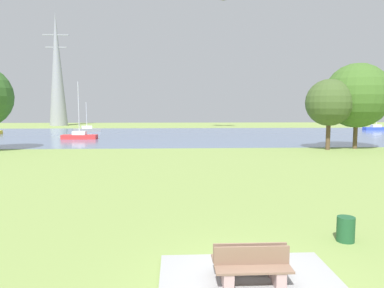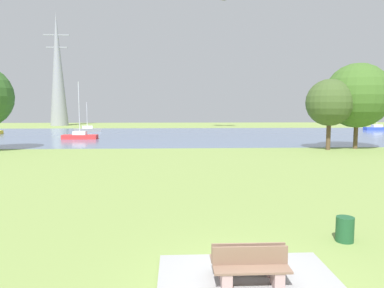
{
  "view_description": "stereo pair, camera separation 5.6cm",
  "coord_description": "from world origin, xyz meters",
  "px_view_note": "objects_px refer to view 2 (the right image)",
  "views": [
    {
      "loc": [
        -1.81,
        -8.19,
        4.23
      ],
      "look_at": [
        -0.56,
        17.55,
        1.69
      ],
      "focal_mm": 33.5,
      "sensor_mm": 36.0,
      "label": 1
    },
    {
      "loc": [
        -1.76,
        -8.2,
        4.23
      ],
      "look_at": [
        -0.56,
        17.55,
        1.69
      ],
      "focal_mm": 33.5,
      "sensor_mm": 36.0,
      "label": 2
    }
  ],
  "objects_px": {
    "electricity_pylon": "(58,69)",
    "sailboat_gray": "(87,129)",
    "sailboat_blue": "(377,128)",
    "sailboat_red": "(80,136)",
    "bench_facing_inland": "(251,271)",
    "tree_east_far": "(330,103)",
    "tree_east_near": "(357,96)",
    "bench_facing_water": "(247,261)",
    "litter_bin": "(345,229)"
  },
  "relations": [
    {
      "from": "sailboat_red",
      "to": "tree_east_near",
      "type": "relative_size",
      "value": 0.88
    },
    {
      "from": "bench_facing_inland",
      "to": "tree_east_far",
      "type": "height_order",
      "value": "tree_east_far"
    },
    {
      "from": "sailboat_gray",
      "to": "tree_east_near",
      "type": "relative_size",
      "value": 0.6
    },
    {
      "from": "sailboat_gray",
      "to": "tree_east_far",
      "type": "relative_size",
      "value": 0.75
    },
    {
      "from": "litter_bin",
      "to": "electricity_pylon",
      "type": "relative_size",
      "value": 0.03
    },
    {
      "from": "litter_bin",
      "to": "tree_east_far",
      "type": "xyz_separation_m",
      "value": [
        10.4,
        25.3,
        4.46
      ]
    },
    {
      "from": "sailboat_blue",
      "to": "tree_east_near",
      "type": "distance_m",
      "value": 38.3
    },
    {
      "from": "sailboat_gray",
      "to": "sailboat_red",
      "type": "height_order",
      "value": "sailboat_red"
    },
    {
      "from": "sailboat_blue",
      "to": "electricity_pylon",
      "type": "distance_m",
      "value": 74.14
    },
    {
      "from": "sailboat_blue",
      "to": "tree_east_far",
      "type": "xyz_separation_m",
      "value": [
        -23.96,
        -32.74,
        4.39
      ]
    },
    {
      "from": "sailboat_gray",
      "to": "tree_east_far",
      "type": "bearing_deg",
      "value": -43.59
    },
    {
      "from": "sailboat_red",
      "to": "tree_east_near",
      "type": "distance_m",
      "value": 35.52
    },
    {
      "from": "sailboat_gray",
      "to": "sailboat_blue",
      "type": "xyz_separation_m",
      "value": [
        55.95,
        2.29,
        0.02
      ]
    },
    {
      "from": "litter_bin",
      "to": "sailboat_blue",
      "type": "bearing_deg",
      "value": 59.37
    },
    {
      "from": "bench_facing_inland",
      "to": "sailboat_red",
      "type": "distance_m",
      "value": 45.17
    },
    {
      "from": "sailboat_red",
      "to": "tree_east_far",
      "type": "bearing_deg",
      "value": -26.23
    },
    {
      "from": "litter_bin",
      "to": "sailboat_gray",
      "type": "relative_size",
      "value": 0.15
    },
    {
      "from": "sailboat_gray",
      "to": "electricity_pylon",
      "type": "xyz_separation_m",
      "value": [
        -13.13,
        25.55,
        13.59
      ]
    },
    {
      "from": "bench_facing_water",
      "to": "tree_east_far",
      "type": "bearing_deg",
      "value": 63.11
    },
    {
      "from": "litter_bin",
      "to": "sailboat_gray",
      "type": "distance_m",
      "value": 59.78
    },
    {
      "from": "tree_east_far",
      "to": "tree_east_near",
      "type": "distance_m",
      "value": 3.53
    },
    {
      "from": "sailboat_blue",
      "to": "tree_east_near",
      "type": "bearing_deg",
      "value": -122.93
    },
    {
      "from": "sailboat_gray",
      "to": "sailboat_red",
      "type": "xyz_separation_m",
      "value": [
        2.86,
        -16.1,
        0.03
      ]
    },
    {
      "from": "bench_facing_water",
      "to": "sailboat_gray",
      "type": "bearing_deg",
      "value": 107.17
    },
    {
      "from": "sailboat_blue",
      "to": "electricity_pylon",
      "type": "xyz_separation_m",
      "value": [
        -69.08,
        23.27,
        13.56
      ]
    },
    {
      "from": "litter_bin",
      "to": "tree_east_far",
      "type": "relative_size",
      "value": 0.11
    },
    {
      "from": "bench_facing_water",
      "to": "litter_bin",
      "type": "height_order",
      "value": "bench_facing_water"
    },
    {
      "from": "tree_east_near",
      "to": "sailboat_gray",
      "type": "bearing_deg",
      "value": 140.07
    },
    {
      "from": "bench_facing_inland",
      "to": "tree_east_far",
      "type": "bearing_deg",
      "value": 63.56
    },
    {
      "from": "bench_facing_water",
      "to": "tree_east_far",
      "type": "distance_m",
      "value": 31.34
    },
    {
      "from": "bench_facing_inland",
      "to": "litter_bin",
      "type": "xyz_separation_m",
      "value": [
        3.63,
        2.92,
        -0.07
      ]
    },
    {
      "from": "sailboat_red",
      "to": "tree_east_far",
      "type": "xyz_separation_m",
      "value": [
        29.13,
        -14.35,
        4.38
      ]
    },
    {
      "from": "electricity_pylon",
      "to": "sailboat_gray",
      "type": "bearing_deg",
      "value": -62.81
    },
    {
      "from": "sailboat_gray",
      "to": "sailboat_red",
      "type": "relative_size",
      "value": 0.68
    },
    {
      "from": "litter_bin",
      "to": "sailboat_blue",
      "type": "distance_m",
      "value": 67.45
    },
    {
      "from": "bench_facing_inland",
      "to": "sailboat_red",
      "type": "bearing_deg",
      "value": 109.53
    },
    {
      "from": "tree_east_far",
      "to": "sailboat_gray",
      "type": "bearing_deg",
      "value": 136.41
    },
    {
      "from": "tree_east_near",
      "to": "electricity_pylon",
      "type": "relative_size",
      "value": 0.32
    },
    {
      "from": "litter_bin",
      "to": "sailboat_gray",
      "type": "height_order",
      "value": "sailboat_gray"
    },
    {
      "from": "sailboat_red",
      "to": "bench_facing_water",
      "type": "bearing_deg",
      "value": -70.24
    },
    {
      "from": "electricity_pylon",
      "to": "sailboat_red",
      "type": "bearing_deg",
      "value": -69.0
    },
    {
      "from": "bench_facing_water",
      "to": "sailboat_gray",
      "type": "xyz_separation_m",
      "value": [
        -17.95,
        58.13,
        -0.02
      ]
    },
    {
      "from": "bench_facing_inland",
      "to": "electricity_pylon",
      "type": "xyz_separation_m",
      "value": [
        -31.08,
        84.22,
        13.56
      ]
    },
    {
      "from": "sailboat_blue",
      "to": "sailboat_red",
      "type": "bearing_deg",
      "value": -160.9
    },
    {
      "from": "bench_facing_inland",
      "to": "sailboat_gray",
      "type": "xyz_separation_m",
      "value": [
        -17.95,
        58.67,
        -0.02
      ]
    },
    {
      "from": "bench_facing_water",
      "to": "sailboat_blue",
      "type": "xyz_separation_m",
      "value": [
        38.0,
        60.42,
        0.0
      ]
    },
    {
      "from": "sailboat_gray",
      "to": "electricity_pylon",
      "type": "height_order",
      "value": "electricity_pylon"
    },
    {
      "from": "litter_bin",
      "to": "tree_east_near",
      "type": "distance_m",
      "value": 30.02
    },
    {
      "from": "bench_facing_water",
      "to": "electricity_pylon",
      "type": "distance_m",
      "value": 90.29
    },
    {
      "from": "bench_facing_inland",
      "to": "sailboat_blue",
      "type": "relative_size",
      "value": 0.24
    }
  ]
}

